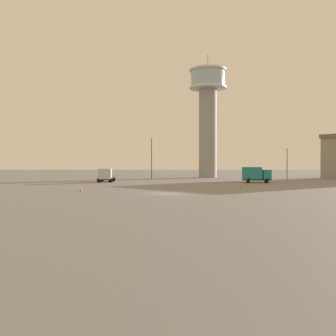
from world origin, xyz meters
name	(u,v)px	position (x,y,z in m)	size (l,w,h in m)	color
ground_plane	(167,193)	(0.00, 0.00, 0.00)	(400.00, 400.00, 0.00)	slate
control_tower	(208,109)	(8.69, 58.72, 19.07)	(10.24, 10.24, 33.93)	gray
truck_box_teal	(256,174)	(16.49, 29.08, 1.73)	(5.63, 3.43, 3.13)	#38383D
truck_flatbed_silver	(106,176)	(-13.92, 29.86, 1.34)	(3.58, 6.35, 2.80)	#38383D
light_post_east	(287,160)	(27.48, 47.53, 4.65)	(0.44, 0.44, 7.69)	#38383D
light_post_north	(152,155)	(-5.89, 46.60, 6.04)	(0.44, 0.44, 10.35)	#38383D
traffic_cone_near_left	(241,186)	(11.16, 12.10, 0.31)	(0.36, 0.36, 0.63)	black
traffic_cone_near_right	(81,189)	(-12.15, 4.03, 0.30)	(0.36, 0.36, 0.62)	black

